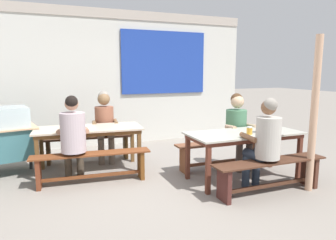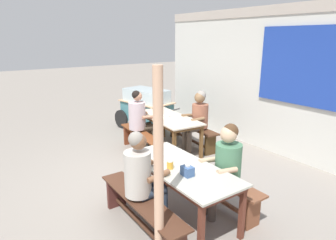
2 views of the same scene
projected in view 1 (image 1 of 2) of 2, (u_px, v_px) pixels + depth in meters
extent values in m
plane|color=gray|center=(167.00, 184.00, 4.51)|extent=(40.00, 40.00, 0.00)
cube|color=silver|center=(120.00, 83.00, 6.89)|extent=(6.08, 0.12, 2.76)
cube|color=#1F3DA1|center=(164.00, 63.00, 7.13)|extent=(2.05, 0.03, 1.43)
cube|color=#B3A79B|center=(118.00, 15.00, 6.67)|extent=(6.08, 0.20, 0.20)
cube|color=beige|center=(89.00, 128.00, 5.02)|extent=(1.76, 0.90, 0.03)
cube|color=brown|center=(89.00, 131.00, 5.02)|extent=(1.68, 0.83, 0.06)
cube|color=brown|center=(132.00, 144.00, 5.60)|extent=(0.07, 0.07, 0.65)
cube|color=brown|center=(139.00, 153.00, 5.01)|extent=(0.07, 0.07, 0.65)
cube|color=brown|center=(42.00, 151.00, 5.15)|extent=(0.07, 0.07, 0.65)
cube|color=brown|center=(38.00, 161.00, 4.56)|extent=(0.07, 0.07, 0.65)
cube|color=#B5B3A4|center=(244.00, 133.00, 4.63)|extent=(1.75, 0.77, 0.03)
cube|color=brown|center=(244.00, 136.00, 4.63)|extent=(1.67, 0.71, 0.06)
cube|color=brown|center=(271.00, 149.00, 5.27)|extent=(0.06, 0.06, 0.65)
cube|color=brown|center=(299.00, 159.00, 4.69)|extent=(0.06, 0.06, 0.65)
cube|color=brown|center=(188.00, 158.00, 4.69)|extent=(0.06, 0.06, 0.65)
cube|color=brown|center=(208.00, 171.00, 4.11)|extent=(0.06, 0.06, 0.65)
cube|color=#482918|center=(88.00, 137.00, 5.63)|extent=(1.64, 0.44, 0.03)
cube|color=#442E16|center=(125.00, 147.00, 5.87)|extent=(0.08, 0.26, 0.43)
cube|color=#42301D|center=(49.00, 152.00, 5.47)|extent=(0.08, 0.26, 0.43)
cube|color=#482918|center=(89.00, 155.00, 5.68)|extent=(1.34, 0.16, 0.04)
cube|color=brown|center=(92.00, 154.00, 4.49)|extent=(1.73, 0.42, 0.02)
cube|color=brown|center=(141.00, 164.00, 4.74)|extent=(0.08, 0.23, 0.44)
cube|color=brown|center=(38.00, 174.00, 4.31)|extent=(0.08, 0.23, 0.44)
cube|color=brown|center=(93.00, 176.00, 4.54)|extent=(1.43, 0.17, 0.04)
cube|color=brown|center=(223.00, 142.00, 5.22)|extent=(1.68, 0.30, 0.03)
cube|color=brown|center=(257.00, 151.00, 5.52)|extent=(0.06, 0.24, 0.43)
cube|color=brown|center=(184.00, 160.00, 5.00)|extent=(0.06, 0.24, 0.43)
cube|color=brown|center=(222.00, 161.00, 5.28)|extent=(1.40, 0.05, 0.04)
cube|color=#4A2B1D|center=(270.00, 161.00, 4.12)|extent=(1.68, 0.33, 0.02)
cube|color=#4F2B20|center=(309.00, 171.00, 4.42)|extent=(0.06, 0.27, 0.44)
cube|color=#4B241F|center=(224.00, 185.00, 3.89)|extent=(0.06, 0.27, 0.44)
cube|color=#4A2B1D|center=(269.00, 185.00, 4.17)|extent=(1.39, 0.05, 0.04)
cylinder|color=#333333|center=(31.00, 162.00, 5.21)|extent=(0.05, 0.05, 0.25)
cylinder|color=#3F3F3F|center=(44.00, 130.00, 5.26)|extent=(0.18, 0.70, 0.04)
cylinder|color=#283445|center=(256.00, 170.00, 4.45)|extent=(0.11, 0.11, 0.46)
cylinder|color=#283445|center=(246.00, 171.00, 4.38)|extent=(0.11, 0.11, 0.46)
cylinder|color=#283445|center=(264.00, 154.00, 4.26)|extent=(0.14, 0.35, 0.13)
cylinder|color=#283445|center=(254.00, 155.00, 4.19)|extent=(0.14, 0.35, 0.13)
cylinder|color=#BAB4AB|center=(268.00, 138.00, 4.04)|extent=(0.33, 0.33, 0.55)
sphere|color=brown|center=(269.00, 107.00, 4.00)|extent=(0.20, 0.20, 0.20)
sphere|color=gray|center=(270.00, 105.00, 3.97)|extent=(0.18, 0.18, 0.18)
cylinder|color=brown|center=(269.00, 135.00, 4.28)|extent=(0.08, 0.31, 0.11)
cylinder|color=brown|center=(248.00, 137.00, 4.14)|extent=(0.08, 0.31, 0.10)
cylinder|color=#6B5D51|center=(101.00, 152.00, 5.43)|extent=(0.11, 0.11, 0.46)
cylinder|color=#6B5D51|center=(112.00, 151.00, 5.47)|extent=(0.11, 0.11, 0.46)
cylinder|color=#6B5D51|center=(100.00, 135.00, 5.53)|extent=(0.17, 0.37, 0.13)
cylinder|color=#6B5D51|center=(110.00, 134.00, 5.58)|extent=(0.17, 0.37, 0.13)
cylinder|color=brown|center=(104.00, 120.00, 5.67)|extent=(0.34, 0.34, 0.50)
sphere|color=brown|center=(104.00, 99.00, 5.59)|extent=(0.23, 0.23, 0.23)
sphere|color=gray|center=(104.00, 97.00, 5.61)|extent=(0.21, 0.21, 0.21)
cylinder|color=brown|center=(94.00, 123.00, 5.45)|extent=(0.11, 0.31, 0.09)
cylinder|color=brown|center=(116.00, 122.00, 5.55)|extent=(0.11, 0.31, 0.09)
cylinder|color=#473D2F|center=(80.00, 163.00, 4.80)|extent=(0.11, 0.11, 0.46)
cylinder|color=#473D2F|center=(68.00, 164.00, 4.74)|extent=(0.11, 0.11, 0.46)
cylinder|color=#473D2F|center=(80.00, 148.00, 4.60)|extent=(0.15, 0.38, 0.13)
cylinder|color=#473D2F|center=(67.00, 149.00, 4.54)|extent=(0.15, 0.38, 0.13)
cylinder|color=#BBA8AF|center=(73.00, 132.00, 4.37)|extent=(0.35, 0.35, 0.57)
sphere|color=tan|center=(72.00, 104.00, 4.32)|extent=(0.19, 0.19, 0.19)
sphere|color=black|center=(71.00, 102.00, 4.29)|extent=(0.18, 0.18, 0.18)
cylinder|color=tan|center=(86.00, 130.00, 4.60)|extent=(0.09, 0.31, 0.09)
cylinder|color=tan|center=(59.00, 132.00, 4.48)|extent=(0.09, 0.31, 0.11)
cylinder|color=#463B35|center=(239.00, 158.00, 5.04)|extent=(0.11, 0.11, 0.46)
cylinder|color=#463B35|center=(249.00, 157.00, 5.09)|extent=(0.11, 0.11, 0.46)
cylinder|color=#463B35|center=(235.00, 140.00, 5.14)|extent=(0.17, 0.35, 0.13)
cylinder|color=#463B35|center=(245.00, 139.00, 5.19)|extent=(0.17, 0.35, 0.13)
cylinder|color=#477958|center=(236.00, 124.00, 5.27)|extent=(0.35, 0.35, 0.49)
sphere|color=tan|center=(237.00, 102.00, 5.19)|extent=(0.22, 0.22, 0.22)
sphere|color=#4C331E|center=(237.00, 99.00, 5.21)|extent=(0.20, 0.20, 0.20)
cylinder|color=tan|center=(231.00, 127.00, 5.05)|extent=(0.10, 0.31, 0.09)
cylinder|color=tan|center=(252.00, 126.00, 5.16)|extent=(0.10, 0.31, 0.09)
cube|color=#3A5A8F|center=(262.00, 128.00, 4.62)|extent=(0.15, 0.11, 0.12)
cube|color=white|center=(263.00, 124.00, 4.61)|extent=(0.06, 0.03, 0.02)
cylinder|color=gold|center=(249.00, 131.00, 4.47)|extent=(0.08, 0.08, 0.10)
cylinder|color=white|center=(250.00, 127.00, 4.46)|extent=(0.07, 0.07, 0.02)
cylinder|color=silver|center=(88.00, 127.00, 4.98)|extent=(0.17, 0.17, 0.04)
cylinder|color=tan|center=(314.00, 115.00, 4.13)|extent=(0.10, 0.10, 2.12)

